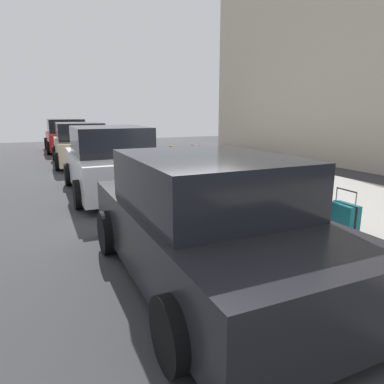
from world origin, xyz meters
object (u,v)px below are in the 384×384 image
at_px(fire_hydrant, 183,161).
at_px(parked_car_beige_2, 80,145).
at_px(suitcase_red_8, 209,174).
at_px(suitcase_black_10, 194,166).
at_px(suitcase_olive_2, 295,200).
at_px(suitcase_teal_0, 344,220).
at_px(bollard_post, 172,159).
at_px(suitcase_olive_9, 202,170).
at_px(parked_car_white_1, 111,162).
at_px(suitcase_red_1, 312,206).
at_px(suitcase_silver_4, 258,193).
at_px(parked_car_red_3, 66,136).
at_px(suitcase_navy_6, 233,179).
at_px(suitcase_teal_7, 221,177).
at_px(parked_car_charcoal_0, 206,222).
at_px(suitcase_black_3, 274,195).
at_px(suitcase_maroon_5, 246,188).

xyz_separation_m(fire_hydrant, parked_car_beige_2, (4.70, 2.40, 0.18)).
bearing_deg(suitcase_red_8, suitcase_black_10, -3.59).
bearing_deg(suitcase_red_8, suitcase_olive_2, -178.87).
height_order(suitcase_teal_0, bollard_post, bollard_post).
relative_size(suitcase_olive_9, parked_car_white_1, 0.24).
bearing_deg(parked_car_beige_2, suitcase_olive_2, -166.15).
xyz_separation_m(suitcase_red_1, suitcase_red_8, (3.73, -0.01, -0.06)).
distance_m(suitcase_teal_0, suitcase_silver_4, 2.14).
height_order(suitcase_red_8, parked_car_red_3, parked_car_red_3).
height_order(suitcase_olive_2, parked_car_beige_2, parked_car_beige_2).
bearing_deg(suitcase_navy_6, parked_car_beige_2, 17.69).
distance_m(suitcase_silver_4, fire_hydrant, 3.95).
bearing_deg(suitcase_red_1, fire_hydrant, -0.79).
bearing_deg(suitcase_red_1, suitcase_teal_7, -1.49).
bearing_deg(bollard_post, parked_car_charcoal_0, 161.55).
distance_m(suitcase_olive_2, parked_car_charcoal_0, 2.66).
bearing_deg(suitcase_olive_2, parked_car_beige_2, 13.85).
relative_size(suitcase_black_3, parked_car_beige_2, 0.19).
height_order(suitcase_black_3, parked_car_beige_2, parked_car_beige_2).
bearing_deg(suitcase_black_10, suitcase_olive_9, -179.69).
relative_size(suitcase_maroon_5, suitcase_olive_9, 0.71).
bearing_deg(suitcase_black_3, parked_car_red_3, 9.23).
xyz_separation_m(bollard_post, parked_car_charcoal_0, (-6.74, 2.25, 0.17)).
bearing_deg(suitcase_black_3, suitcase_maroon_5, -4.24).
relative_size(suitcase_black_3, suitcase_navy_6, 0.92).
relative_size(fire_hydrant, parked_car_white_1, 0.19).
bearing_deg(parked_car_beige_2, suitcase_black_3, -165.67).
relative_size(suitcase_navy_6, parked_car_red_3, 0.21).
bearing_deg(bollard_post, suitcase_black_10, -173.57).
bearing_deg(suitcase_black_3, suitcase_black_10, -0.79).
distance_m(suitcase_olive_2, fire_hydrant, 5.03).
xyz_separation_m(suitcase_maroon_5, suitcase_red_8, (1.59, 0.10, 0.06)).
distance_m(suitcase_red_8, parked_car_beige_2, 6.93).
relative_size(suitcase_black_10, parked_car_white_1, 0.23).
xyz_separation_m(suitcase_olive_9, bollard_post, (1.85, 0.16, 0.08)).
bearing_deg(suitcase_maroon_5, suitcase_silver_4, 173.55).
relative_size(suitcase_teal_0, suitcase_black_10, 0.77).
bearing_deg(parked_car_beige_2, suitcase_red_1, -167.23).
bearing_deg(suitcase_black_3, suitcase_olive_2, -174.69).
height_order(suitcase_navy_6, bollard_post, suitcase_navy_6).
relative_size(suitcase_olive_2, parked_car_red_3, 0.22).
distance_m(suitcase_black_10, bollard_post, 1.36).
bearing_deg(suitcase_maroon_5, parked_car_white_1, 43.62).
xyz_separation_m(suitcase_navy_6, bollard_post, (3.45, 0.17, 0.06)).
bearing_deg(suitcase_black_3, suitcase_teal_0, -176.00).
bearing_deg(parked_car_white_1, fire_hydrant, -70.31).
distance_m(suitcase_olive_9, bollard_post, 1.86).
bearing_deg(suitcase_silver_4, suitcase_maroon_5, -6.45).
bearing_deg(suitcase_navy_6, suitcase_teal_0, -179.18).
height_order(suitcase_red_1, suitcase_black_10, suitcase_red_1).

